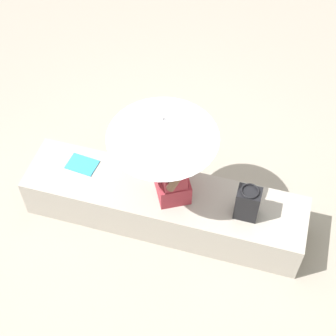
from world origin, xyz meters
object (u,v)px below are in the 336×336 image
at_px(parasol, 163,128).
at_px(handbag_black, 248,203).
at_px(magazine, 82,164).
at_px(person_seated, 173,166).

xyz_separation_m(parasol, handbag_black, (-0.77, 0.03, -0.69)).
bearing_deg(magazine, parasol, 179.24).
xyz_separation_m(parasol, magazine, (0.84, -0.10, -0.86)).
bearing_deg(person_seated, handbag_black, 175.29).
xyz_separation_m(person_seated, parasol, (0.08, 0.02, 0.48)).
distance_m(handbag_black, magazine, 1.62).
height_order(person_seated, magazine, person_seated).
distance_m(parasol, magazine, 1.20).
relative_size(parasol, magazine, 3.56).
distance_m(parasol, handbag_black, 1.03).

